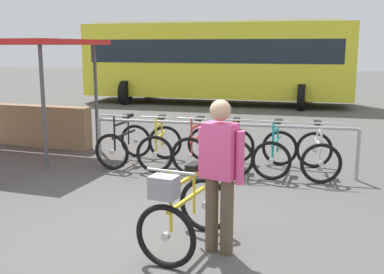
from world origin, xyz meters
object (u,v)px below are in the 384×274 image
(racked_bike_teal, at_px, (276,152))
(person_with_featured_bike, at_px, (220,170))
(racked_bike_red, at_px, (197,148))
(featured_bicycle, at_px, (184,212))
(market_stall, at_px, (27,84))
(racked_bike_yellow, at_px, (160,146))
(racked_bike_black, at_px, (124,144))
(bus_distant, at_px, (217,58))
(racked_bike_white, at_px, (318,154))
(racked_bike_orange, at_px, (236,150))

(racked_bike_teal, relative_size, person_with_featured_bike, 0.71)
(racked_bike_red, relative_size, racked_bike_teal, 0.96)
(featured_bicycle, height_order, market_stall, market_stall)
(racked_bike_yellow, relative_size, racked_bike_teal, 0.99)
(racked_bike_black, height_order, racked_bike_red, same)
(racked_bike_red, height_order, racked_bike_teal, same)
(person_with_featured_bike, relative_size, market_stall, 0.50)
(person_with_featured_bike, height_order, bus_distant, bus_distant)
(racked_bike_black, height_order, racked_bike_white, same)
(bus_distant, bearing_deg, racked_bike_white, -70.05)
(market_stall, bearing_deg, bus_distant, 75.70)
(racked_bike_orange, height_order, racked_bike_white, same)
(racked_bike_black, height_order, racked_bike_teal, same)
(racked_bike_yellow, distance_m, racked_bike_white, 2.80)
(racked_bike_orange, height_order, featured_bicycle, same)
(racked_bike_black, relative_size, racked_bike_red, 1.05)
(racked_bike_white, xyz_separation_m, bus_distant, (-3.55, 9.78, 1.37))
(racked_bike_orange, bearing_deg, person_with_featured_bike, -84.82)
(racked_bike_orange, distance_m, racked_bike_white, 1.40)
(featured_bicycle, bearing_deg, racked_bike_red, 100.39)
(racked_bike_black, height_order, racked_bike_orange, same)
(racked_bike_black, bearing_deg, racked_bike_orange, -0.27)
(racked_bike_black, xyz_separation_m, person_with_featured_bike, (2.41, -3.42, 0.54))
(racked_bike_white, distance_m, market_stall, 6.00)
(market_stall, bearing_deg, racked_bike_red, -9.56)
(featured_bicycle, distance_m, person_with_featured_bike, 0.60)
(racked_bike_yellow, bearing_deg, racked_bike_red, -0.27)
(racked_bike_white, relative_size, featured_bicycle, 0.93)
(racked_bike_orange, height_order, racked_bike_teal, same)
(racked_bike_white, distance_m, featured_bicycle, 3.77)
(racked_bike_orange, relative_size, person_with_featured_bike, 0.71)
(racked_bike_red, bearing_deg, racked_bike_orange, -0.27)
(bus_distant, bearing_deg, racked_bike_red, -81.56)
(racked_bike_black, bearing_deg, racked_bike_teal, -0.27)
(racked_bike_red, height_order, racked_bike_white, same)
(racked_bike_black, height_order, market_stall, market_stall)
(racked_bike_yellow, bearing_deg, racked_bike_white, -0.27)
(racked_bike_yellow, xyz_separation_m, featured_bicycle, (1.34, -3.49, 0.08))
(market_stall, bearing_deg, racked_bike_teal, -7.08)
(racked_bike_orange, xyz_separation_m, racked_bike_teal, (0.70, -0.00, -0.00))
(featured_bicycle, relative_size, person_with_featured_bike, 0.75)
(racked_bike_white, distance_m, person_with_featured_bike, 3.61)
(racked_bike_red, relative_size, bus_distant, 0.11)
(racked_bike_black, distance_m, racked_bike_white, 3.50)
(racked_bike_yellow, relative_size, racked_bike_red, 1.04)
(racked_bike_yellow, height_order, person_with_featured_bike, person_with_featured_bike)
(racked_bike_black, bearing_deg, featured_bicycle, -59.70)
(racked_bike_red, xyz_separation_m, person_with_featured_bike, (1.01, -3.41, 0.54))
(racked_bike_teal, distance_m, featured_bicycle, 3.56)
(racked_bike_yellow, xyz_separation_m, bus_distant, (-0.75, 9.77, 1.37))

